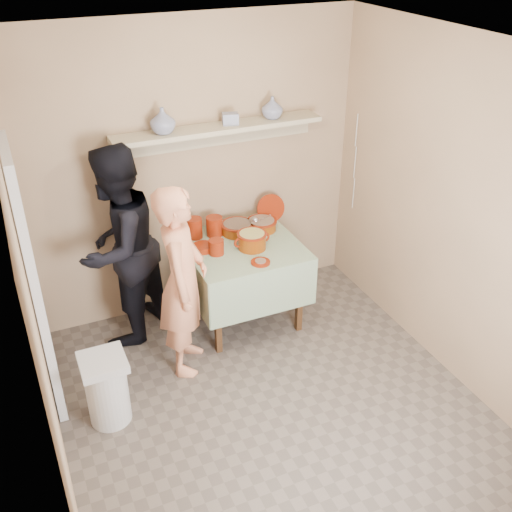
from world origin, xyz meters
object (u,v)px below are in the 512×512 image
person_cook (183,282)px  serving_table (242,256)px  person_helper (119,248)px  cazuela_rice (252,239)px  trash_bin (107,389)px

person_cook → serving_table: bearing=-33.9°
serving_table → person_cook: bearing=-148.3°
person_helper → serving_table: (1.02, -0.18, -0.23)m
person_helper → serving_table: 1.06m
person_helper → cazuela_rice: (1.07, -0.27, -0.02)m
person_helper → cazuela_rice: bearing=123.3°
serving_table → person_helper: bearing=170.0°
person_cook → person_helper: bearing=55.2°
serving_table → cazuela_rice: cazuela_rice is taller
cazuela_rice → trash_bin: bearing=-154.2°
cazuela_rice → trash_bin: size_ratio=0.59×
person_cook → cazuela_rice: bearing=-41.8°
cazuela_rice → trash_bin: 1.70m
serving_table → trash_bin: serving_table is taller
person_cook → serving_table: 0.80m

